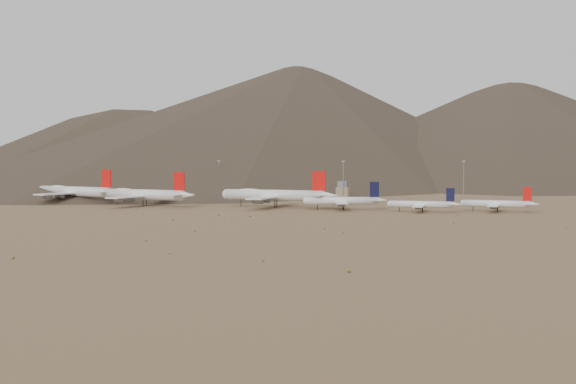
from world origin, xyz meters
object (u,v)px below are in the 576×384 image
(widebody_west, at_px, (75,191))
(widebody_east, at_px, (274,195))
(widebody_centre, at_px, (143,194))
(narrowbody_b, at_px, (423,204))
(control_tower, at_px, (343,191))
(narrowbody_a, at_px, (344,201))

(widebody_west, height_order, widebody_east, widebody_west)
(widebody_centre, bearing_deg, narrowbody_b, 11.70)
(widebody_west, height_order, control_tower, widebody_west)
(widebody_west, bearing_deg, narrowbody_a, 12.32)
(widebody_east, height_order, narrowbody_a, widebody_east)
(widebody_west, height_order, narrowbody_a, widebody_west)
(widebody_centre, distance_m, narrowbody_b, 158.64)
(narrowbody_a, bearing_deg, control_tower, 86.65)
(widebody_west, xyz_separation_m, narrowbody_b, (212.29, -13.37, -3.07))
(narrowbody_b, bearing_deg, widebody_east, 172.94)
(widebody_centre, xyz_separation_m, widebody_east, (75.49, 10.60, 0.23))
(widebody_centre, height_order, widebody_east, widebody_east)
(narrowbody_b, xyz_separation_m, control_tower, (-62.98, 97.48, 1.24))
(widebody_east, relative_size, narrowbody_a, 1.56)
(widebody_east, bearing_deg, narrowbody_a, -2.48)
(control_tower, bearing_deg, narrowbody_b, -57.13)
(narrowbody_b, height_order, control_tower, narrowbody_b)
(widebody_centre, height_order, narrowbody_a, widebody_centre)
(narrowbody_a, bearing_deg, narrowbody_b, -22.94)
(narrowbody_a, bearing_deg, widebody_west, 161.37)
(widebody_west, height_order, narrowbody_b, widebody_west)
(widebody_west, bearing_deg, narrowbody_b, 11.45)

